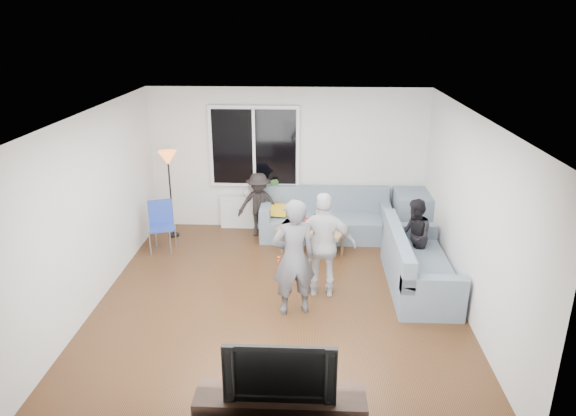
{
  "coord_description": "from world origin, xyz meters",
  "views": [
    {
      "loc": [
        0.42,
        -6.46,
        3.73
      ],
      "look_at": [
        0.1,
        0.6,
        1.15
      ],
      "focal_mm": 32.61,
      "sensor_mm": 36.0,
      "label": 1
    }
  ],
  "objects_px": {
    "player_left": "(294,258)",
    "side_chair": "(162,228)",
    "tv_console": "(280,413)",
    "spectator_back": "(259,205)",
    "television": "(280,368)",
    "floor_lamp": "(171,195)",
    "coffee_table": "(312,238)",
    "player_right": "(324,245)",
    "sofa_back_section": "(325,215)",
    "sofa_right_section": "(420,260)",
    "spectator_right": "(414,236)"
  },
  "relations": [
    {
      "from": "tv_console",
      "to": "floor_lamp",
      "type": "bearing_deg",
      "value": 115.29
    },
    {
      "from": "spectator_back",
      "to": "sofa_back_section",
      "type": "bearing_deg",
      "value": -4.17
    },
    {
      "from": "coffee_table",
      "to": "television",
      "type": "distance_m",
      "value": 4.27
    },
    {
      "from": "television",
      "to": "spectator_back",
      "type": "bearing_deg",
      "value": 97.9
    },
    {
      "from": "sofa_right_section",
      "to": "coffee_table",
      "type": "bearing_deg",
      "value": 51.26
    },
    {
      "from": "sofa_right_section",
      "to": "floor_lamp",
      "type": "relative_size",
      "value": 1.28
    },
    {
      "from": "player_left",
      "to": "tv_console",
      "type": "xyz_separation_m",
      "value": [
        -0.05,
        -2.18,
        -0.58
      ]
    },
    {
      "from": "player_left",
      "to": "player_right",
      "type": "bearing_deg",
      "value": -145.67
    },
    {
      "from": "coffee_table",
      "to": "floor_lamp",
      "type": "relative_size",
      "value": 0.71
    },
    {
      "from": "spectator_right",
      "to": "sofa_back_section",
      "type": "bearing_deg",
      "value": -136.59
    },
    {
      "from": "spectator_back",
      "to": "floor_lamp",
      "type": "bearing_deg",
      "value": -178.77
    },
    {
      "from": "coffee_table",
      "to": "player_left",
      "type": "height_order",
      "value": "player_left"
    },
    {
      "from": "sofa_back_section",
      "to": "player_left",
      "type": "bearing_deg",
      "value": -100.51
    },
    {
      "from": "floor_lamp",
      "to": "tv_console",
      "type": "xyz_separation_m",
      "value": [
        2.22,
        -4.69,
        -0.56
      ]
    },
    {
      "from": "spectator_right",
      "to": "coffee_table",
      "type": "bearing_deg",
      "value": -117.86
    },
    {
      "from": "coffee_table",
      "to": "floor_lamp",
      "type": "bearing_deg",
      "value": 169.38
    },
    {
      "from": "floor_lamp",
      "to": "spectator_right",
      "type": "height_order",
      "value": "floor_lamp"
    },
    {
      "from": "side_chair",
      "to": "player_right",
      "type": "bearing_deg",
      "value": -44.7
    },
    {
      "from": "coffee_table",
      "to": "sofa_right_section",
      "type": "bearing_deg",
      "value": -38.74
    },
    {
      "from": "sofa_back_section",
      "to": "sofa_right_section",
      "type": "xyz_separation_m",
      "value": [
        1.33,
        -1.8,
        0.0
      ]
    },
    {
      "from": "television",
      "to": "floor_lamp",
      "type": "bearing_deg",
      "value": 115.29
    },
    {
      "from": "sofa_back_section",
      "to": "spectator_back",
      "type": "bearing_deg",
      "value": 178.56
    },
    {
      "from": "sofa_back_section",
      "to": "side_chair",
      "type": "distance_m",
      "value": 2.84
    },
    {
      "from": "player_right",
      "to": "television",
      "type": "xyz_separation_m",
      "value": [
        -0.45,
        -2.68,
        -0.03
      ]
    },
    {
      "from": "player_right",
      "to": "television",
      "type": "height_order",
      "value": "player_right"
    },
    {
      "from": "player_right",
      "to": "spectator_back",
      "type": "bearing_deg",
      "value": -62.51
    },
    {
      "from": "player_right",
      "to": "tv_console",
      "type": "distance_m",
      "value": 2.78
    },
    {
      "from": "sofa_back_section",
      "to": "player_right",
      "type": "bearing_deg",
      "value": -92.07
    },
    {
      "from": "floor_lamp",
      "to": "tv_console",
      "type": "height_order",
      "value": "floor_lamp"
    },
    {
      "from": "coffee_table",
      "to": "floor_lamp",
      "type": "distance_m",
      "value": 2.62
    },
    {
      "from": "sofa_back_section",
      "to": "tv_console",
      "type": "xyz_separation_m",
      "value": [
        -0.53,
        -4.77,
        -0.2
      ]
    },
    {
      "from": "player_right",
      "to": "side_chair",
      "type": "bearing_deg",
      "value": -26.95
    },
    {
      "from": "player_left",
      "to": "side_chair",
      "type": "bearing_deg",
      "value": -55.85
    },
    {
      "from": "side_chair",
      "to": "tv_console",
      "type": "xyz_separation_m",
      "value": [
        2.22,
        -4.02,
        -0.21
      ]
    },
    {
      "from": "television",
      "to": "coffee_table",
      "type": "bearing_deg",
      "value": 86.04
    },
    {
      "from": "side_chair",
      "to": "spectator_back",
      "type": "distance_m",
      "value": 1.74
    },
    {
      "from": "tv_console",
      "to": "spectator_back",
      "type": "bearing_deg",
      "value": 97.9
    },
    {
      "from": "floor_lamp",
      "to": "spectator_back",
      "type": "bearing_deg",
      "value": 3.96
    },
    {
      "from": "spectator_back",
      "to": "tv_console",
      "type": "bearing_deg",
      "value": -84.83
    },
    {
      "from": "player_left",
      "to": "spectator_back",
      "type": "xyz_separation_m",
      "value": [
        -0.71,
        2.62,
        -0.22
      ]
    },
    {
      "from": "floor_lamp",
      "to": "sofa_back_section",
      "type": "bearing_deg",
      "value": 1.61
    },
    {
      "from": "player_right",
      "to": "spectator_back",
      "type": "xyz_separation_m",
      "value": [
        -1.12,
        2.12,
        -0.18
      ]
    },
    {
      "from": "floor_lamp",
      "to": "sofa_right_section",
      "type": "bearing_deg",
      "value": -22.94
    },
    {
      "from": "player_right",
      "to": "player_left",
      "type": "bearing_deg",
      "value": 50.75
    },
    {
      "from": "spectator_back",
      "to": "television",
      "type": "height_order",
      "value": "spectator_back"
    },
    {
      "from": "sofa_right_section",
      "to": "coffee_table",
      "type": "height_order",
      "value": "sofa_right_section"
    },
    {
      "from": "spectator_right",
      "to": "television",
      "type": "distance_m",
      "value": 3.94
    },
    {
      "from": "coffee_table",
      "to": "spectator_back",
      "type": "bearing_deg",
      "value": 148.9
    },
    {
      "from": "player_left",
      "to": "spectator_back",
      "type": "bearing_deg",
      "value": -91.55
    },
    {
      "from": "side_chair",
      "to": "spectator_right",
      "type": "bearing_deg",
      "value": -25.76
    }
  ]
}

